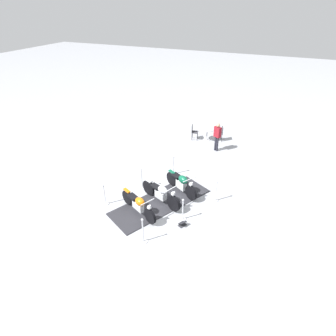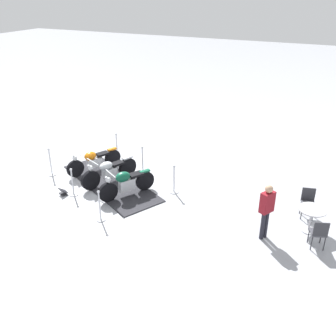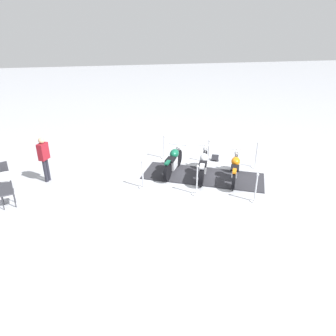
# 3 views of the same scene
# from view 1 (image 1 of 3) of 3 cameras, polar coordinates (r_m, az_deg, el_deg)

# --- Properties ---
(ground_plane) EXTENTS (80.00, 80.00, 0.00)m
(ground_plane) POSITION_cam_1_polar(r_m,az_deg,el_deg) (12.57, -1.45, -6.89)
(ground_plane) COLOR #A8AAB2
(display_platform) EXTENTS (3.54, 4.80, 0.03)m
(display_platform) POSITION_cam_1_polar(r_m,az_deg,el_deg) (12.56, -1.45, -6.83)
(display_platform) COLOR #28282D
(display_platform) RESTS_ON ground_plane
(motorcycle_copper) EXTENTS (2.08, 1.14, 0.98)m
(motorcycle_copper) POSITION_cam_1_polar(r_m,az_deg,el_deg) (11.71, -5.94, -7.31)
(motorcycle_copper) COLOR black
(motorcycle_copper) RESTS_ON display_platform
(motorcycle_chrome) EXTENTS (2.18, 1.11, 1.04)m
(motorcycle_chrome) POSITION_cam_1_polar(r_m,az_deg,el_deg) (12.25, -1.39, -5.13)
(motorcycle_chrome) COLOR black
(motorcycle_chrome) RESTS_ON display_platform
(motorcycle_forest) EXTENTS (1.87, 1.18, 1.00)m
(motorcycle_forest) POSITION_cam_1_polar(r_m,az_deg,el_deg) (12.85, 2.75, -3.06)
(motorcycle_forest) COLOR black
(motorcycle_forest) RESTS_ON display_platform
(stanchion_right_mid) EXTENTS (0.29, 0.29, 1.02)m
(stanchion_right_mid) POSITION_cam_1_polar(r_m,az_deg,el_deg) (11.49, 2.98, -8.90)
(stanchion_right_mid) COLOR silver
(stanchion_right_mid) RESTS_ON ground_plane
(stanchion_right_rear) EXTENTS (0.28, 0.28, 1.04)m
(stanchion_right_rear) POSITION_cam_1_polar(r_m,az_deg,el_deg) (12.60, 9.58, -5.12)
(stanchion_right_rear) COLOR silver
(stanchion_right_rear) RESTS_ON ground_plane
(stanchion_right_front) EXTENTS (0.33, 0.33, 1.10)m
(stanchion_right_front) POSITION_cam_1_polar(r_m,az_deg,el_deg) (10.61, -5.04, -13.14)
(stanchion_right_front) COLOR silver
(stanchion_right_front) RESTS_ON ground_plane
(stanchion_left_rear) EXTENTS (0.32, 0.32, 1.04)m
(stanchion_left_rear) POSITION_cam_1_polar(r_m,az_deg,el_deg) (14.30, 1.11, -0.03)
(stanchion_left_rear) COLOR silver
(stanchion_left_rear) RESTS_ON ground_plane
(stanchion_left_mid) EXTENTS (0.34, 0.34, 1.09)m
(stanchion_left_mid) POSITION_cam_1_polar(r_m,az_deg,el_deg) (13.32, -5.28, -2.77)
(stanchion_left_mid) COLOR silver
(stanchion_left_mid) RESTS_ON ground_plane
(stanchion_left_front) EXTENTS (0.29, 0.29, 1.02)m
(stanchion_left_front) POSITION_cam_1_polar(r_m,az_deg,el_deg) (12.55, -12.60, -5.74)
(stanchion_left_front) COLOR silver
(stanchion_left_front) RESTS_ON ground_plane
(info_placard) EXTENTS (0.36, 0.38, 0.23)m
(info_placard) POSITION_cam_1_polar(r_m,az_deg,el_deg) (11.40, 2.90, -11.19)
(info_placard) COLOR #333338
(info_placard) RESTS_ON ground_plane
(cafe_table) EXTENTS (0.81, 0.81, 0.75)m
(cafe_table) POSITION_cam_1_polar(r_m,az_deg,el_deg) (17.93, 7.87, 7.25)
(cafe_table) COLOR #B7B7BC
(cafe_table) RESTS_ON ground_plane
(cafe_chair_near_table) EXTENTS (0.48, 0.48, 0.92)m
(cafe_chair_near_table) POSITION_cam_1_polar(r_m,az_deg,el_deg) (17.97, 5.24, 7.40)
(cafe_chair_near_table) COLOR #2D2D33
(cafe_chair_near_table) RESTS_ON ground_plane
(cafe_chair_across_table) EXTENTS (0.51, 0.51, 0.90)m
(cafe_chair_across_table) POSITION_cam_1_polar(r_m,az_deg,el_deg) (18.03, 10.48, 7.01)
(cafe_chair_across_table) COLOR #2D2D33
(cafe_chair_across_table) RESTS_ON ground_plane
(bystander_person) EXTENTS (0.46, 0.39, 1.70)m
(bystander_person) POSITION_cam_1_polar(r_m,az_deg,el_deg) (16.53, 9.90, 6.66)
(bystander_person) COLOR #23232D
(bystander_person) RESTS_ON ground_plane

